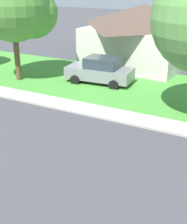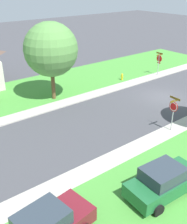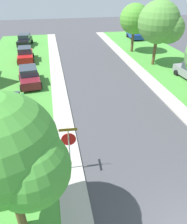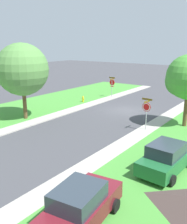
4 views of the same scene
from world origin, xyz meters
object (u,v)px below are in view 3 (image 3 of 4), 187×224
(car_red_kerbside_mid, at_px, (25,55))
(car_black_near_corner, at_px, (25,40))
(car_maroon_far_down_street, at_px, (29,76))
(car_blue_driveway_right, at_px, (135,34))
(tree_corner_large, at_px, (136,20))
(stop_sign_far_corner, at_px, (69,142))
(tree_across_right, at_px, (9,154))
(car_green_behind_trees, at_px, (8,110))
(tree_sidewalk_mid, at_px, (161,24))

(car_red_kerbside_mid, relative_size, car_black_near_corner, 0.99)
(car_maroon_far_down_street, xyz_separation_m, car_blue_driveway_right, (17.05, 16.48, 0.00))
(tree_corner_large, bearing_deg, car_red_kerbside_mid, -175.01)
(stop_sign_far_corner, bearing_deg, car_blue_driveway_right, 63.56)
(tree_corner_large, bearing_deg, tree_across_right, -118.93)
(car_green_behind_trees, distance_m, tree_across_right, 9.82)
(car_black_near_corner, distance_m, tree_corner_large, 17.29)
(car_maroon_far_down_street, bearing_deg, tree_sidewalk_mid, 11.51)
(car_black_near_corner, relative_size, car_blue_driveway_right, 1.03)
(tree_sidewalk_mid, bearing_deg, car_red_kerbside_mid, 163.64)
(tree_corner_large, distance_m, tree_across_right, 27.74)
(car_red_kerbside_mid, distance_m, car_blue_driveway_right, 20.01)
(car_black_near_corner, xyz_separation_m, tree_sidewalk_mid, (16.29, -12.52, 3.91))
(car_black_near_corner, xyz_separation_m, car_green_behind_trees, (0.31, -21.85, 0.00))
(car_black_near_corner, relative_size, tree_corner_large, 0.69)
(car_red_kerbside_mid, height_order, car_black_near_corner, same)
(car_black_near_corner, height_order, tree_sidewalk_mid, tree_sidewalk_mid)
(car_red_kerbside_mid, bearing_deg, tree_corner_large, 4.99)
(car_red_kerbside_mid, relative_size, tree_across_right, 0.70)
(car_red_kerbside_mid, distance_m, tree_across_right, 23.26)
(car_black_near_corner, relative_size, tree_sidewalk_mid, 0.61)
(car_black_near_corner, bearing_deg, car_red_kerbside_mid, -85.52)
(car_maroon_far_down_street, height_order, tree_across_right, tree_across_right)
(car_red_kerbside_mid, bearing_deg, car_black_near_corner, 94.48)
(stop_sign_far_corner, height_order, car_red_kerbside_mid, stop_sign_far_corner)
(stop_sign_far_corner, xyz_separation_m, car_green_behind_trees, (-3.98, 5.89, -1.01))
(car_red_kerbside_mid, height_order, car_green_behind_trees, same)
(stop_sign_far_corner, height_order, tree_sidewalk_mid, tree_sidewalk_mid)
(tree_across_right, bearing_deg, car_maroon_far_down_street, 92.52)
(car_maroon_far_down_street, height_order, tree_sidewalk_mid, tree_sidewalk_mid)
(car_green_behind_trees, relative_size, tree_sidewalk_mid, 0.61)
(car_red_kerbside_mid, relative_size, car_blue_driveway_right, 1.02)
(tree_corner_large, relative_size, tree_across_right, 1.03)
(tree_sidewalk_mid, bearing_deg, car_black_near_corner, 142.44)
(car_blue_driveway_right, bearing_deg, car_green_behind_trees, -128.66)
(car_black_near_corner, xyz_separation_m, car_blue_driveway_right, (18.56, 0.95, 0.00))
(car_green_behind_trees, bearing_deg, tree_across_right, -78.31)
(car_blue_driveway_right, bearing_deg, tree_across_right, -117.21)
(car_maroon_far_down_street, relative_size, tree_across_right, 0.72)
(tree_across_right, bearing_deg, car_blue_driveway_right, 62.79)
(car_blue_driveway_right, height_order, tree_corner_large, tree_corner_large)
(stop_sign_far_corner, distance_m, car_green_behind_trees, 7.18)
(car_blue_driveway_right, relative_size, tree_sidewalk_mid, 0.59)
(tree_sidewalk_mid, bearing_deg, car_blue_driveway_right, 80.43)
(car_maroon_far_down_street, bearing_deg, stop_sign_far_corner, -77.16)
(car_black_near_corner, bearing_deg, tree_across_right, -85.96)
(car_maroon_far_down_street, relative_size, tree_sidewalk_mid, 0.62)
(car_black_near_corner, distance_m, tree_across_right, 31.15)
(car_black_near_corner, relative_size, car_maroon_far_down_street, 0.99)
(tree_corner_large, bearing_deg, stop_sign_far_corner, -118.16)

